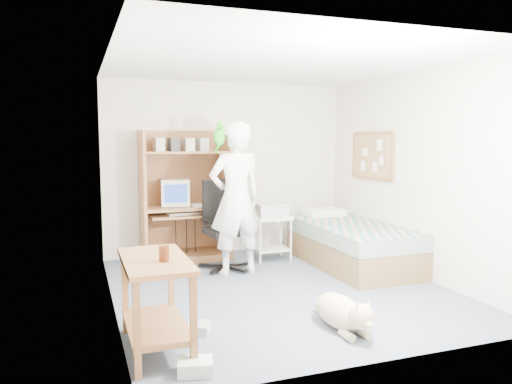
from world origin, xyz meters
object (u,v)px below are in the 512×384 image
Objects in this scene: person at (236,199)px; printer_cart at (271,231)px; computer_hutch at (185,201)px; bed at (351,244)px; dog at (342,312)px; office_chair at (225,238)px; side_desk at (156,290)px.

person is 1.02m from printer_cart.
computer_hutch is 2.93× the size of printer_cart.
bed reaches higher than dog.
person reaches higher than dog.
office_chair is at bearing -86.24° from person.
office_chair is 0.77m from printer_cart.
office_chair is (-1.63, 0.44, 0.12)m from bed.
bed is 1.07× the size of person.
person is (-1.57, 0.13, 0.66)m from bed.
computer_hutch reaches higher than side_desk.
bed is 2.12× the size of dog.
person is 2.23m from dog.
person is 3.07× the size of printer_cart.
office_chair is at bearing -61.36° from computer_hutch.
office_chair is 1.85× the size of printer_cart.
bed is at bearing 32.50° from side_desk.
side_desk is (-0.85, -2.94, -0.33)m from computer_hutch.
dog is 1.55× the size of printer_cart.
computer_hutch is 1.09m from person.
side_desk is 1.63× the size of printer_cart.
dog is at bearing -75.89° from computer_hutch.
office_chair reaches higher than dog.
side_desk is 0.53× the size of person.
person is at bearing -86.24° from office_chair.
computer_hutch is at bearing 112.01° from office_chair.
office_chair is at bearing 164.95° from bed.
printer_cart is (0.34, 2.59, 0.25)m from dog.
computer_hutch is 0.88m from office_chair.
side_desk is at bearing -147.50° from bed.
bed is 1.71m from person.
computer_hutch is 1.27m from printer_cart.
computer_hutch is 3.08m from side_desk.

